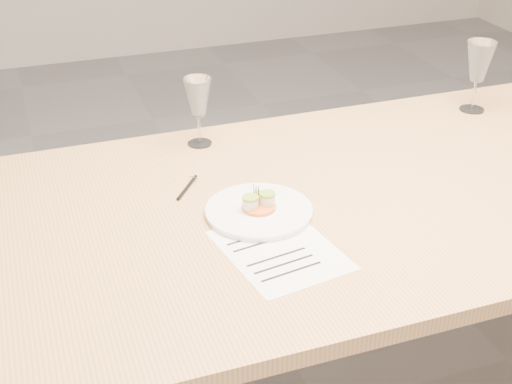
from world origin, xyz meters
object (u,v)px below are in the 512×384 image
object	(u,v)px
dinner_plate	(259,210)
wine_glass_0	(198,99)
dining_table	(334,217)
wine_glass_1	(479,63)
recipe_sheet	(280,250)
ballpoint_pen	(187,187)

from	to	relation	value
dinner_plate	wine_glass_0	xyz separation A→B (m)	(-0.03, 0.42, 0.13)
dining_table	wine_glass_0	xyz separation A→B (m)	(-0.24, 0.39, 0.20)
wine_glass_1	dining_table	bearing A→B (deg)	-151.58
recipe_sheet	wine_glass_1	xyz separation A→B (m)	(0.86, 0.53, 0.15)
ballpoint_pen	wine_glass_1	world-z (taller)	wine_glass_1
dining_table	wine_glass_0	size ratio (longest dim) A/B	12.27
dinner_plate	wine_glass_1	distance (m)	0.94
recipe_sheet	ballpoint_pen	bearing A→B (deg)	100.21
dining_table	dinner_plate	world-z (taller)	dinner_plate
dining_table	wine_glass_1	world-z (taller)	wine_glass_1
wine_glass_0	ballpoint_pen	bearing A→B (deg)	-112.68
dinner_plate	recipe_sheet	bearing A→B (deg)	-93.53
wine_glass_0	recipe_sheet	bearing A→B (deg)	-88.40
ballpoint_pen	dining_table	bearing A→B (deg)	-77.84
recipe_sheet	wine_glass_1	size ratio (longest dim) A/B	1.45
dinner_plate	wine_glass_1	size ratio (longest dim) A/B	1.15
ballpoint_pen	recipe_sheet	bearing A→B (deg)	-124.73
ballpoint_pen	wine_glass_1	xyz separation A→B (m)	(0.97, 0.19, 0.15)
dining_table	recipe_sheet	size ratio (longest dim) A/B	7.49
recipe_sheet	wine_glass_1	world-z (taller)	wine_glass_1
recipe_sheet	ballpoint_pen	distance (m)	0.36
recipe_sheet	wine_glass_1	distance (m)	1.02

